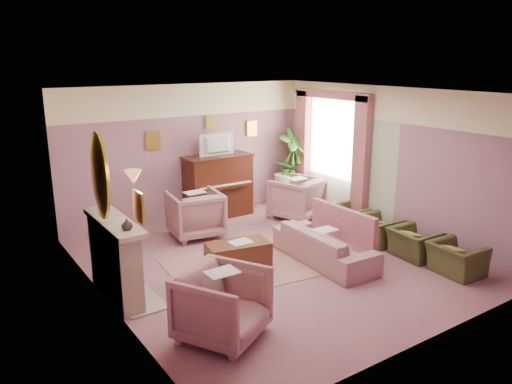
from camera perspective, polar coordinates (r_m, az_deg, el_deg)
floor at (r=8.47m, az=1.88°, el=-7.93°), size 5.50×6.00×0.01m
ceiling at (r=7.80m, az=2.06°, el=11.34°), size 5.50×6.00×0.01m
wall_back at (r=10.54m, az=-7.67°, el=4.54°), size 5.50×0.02×2.80m
wall_front at (r=5.96m, az=19.18°, el=-4.50°), size 5.50×0.02×2.80m
wall_left at (r=6.83m, az=-17.07°, el=-1.84°), size 0.02×6.00×2.80m
wall_right at (r=9.85m, az=15.06°, el=3.41°), size 0.02×6.00×2.80m
picture_rail_band at (r=10.39m, az=-7.85°, el=10.37°), size 5.50×0.01×0.65m
stripe_panel at (r=10.78m, az=9.71°, el=2.93°), size 0.01×3.00×2.15m
fireplace_surround at (r=7.34m, az=-15.82°, el=-7.62°), size 0.30×1.40×1.10m
fireplace_inset at (r=7.43m, az=-15.00°, el=-8.54°), size 0.18×0.72×0.68m
fire_ember at (r=7.51m, az=-14.62°, el=-9.74°), size 0.06×0.54×0.10m
mantel_shelf at (r=7.15m, az=-15.92°, el=-3.35°), size 0.40×1.55×0.07m
hearth at (r=7.61m, az=-14.08°, el=-11.08°), size 0.55×1.50×0.02m
mirror_frame at (r=6.93m, az=-17.42°, el=1.80°), size 0.04×0.72×1.20m
mirror_glass at (r=6.94m, az=-17.22°, el=1.83°), size 0.01×0.60×1.06m
sconce_shade at (r=5.94m, az=-13.84°, el=1.69°), size 0.20×0.20×0.16m
piano at (r=10.66m, az=-4.35°, el=0.61°), size 1.40×0.60×1.30m
piano_keyshelf at (r=10.35m, az=-3.39°, el=0.59°), size 1.30×0.12×0.06m
piano_keys at (r=10.34m, az=-3.40°, el=0.80°), size 1.20×0.08×0.02m
piano_top at (r=10.51m, az=-4.42°, el=4.10°), size 1.45×0.65×0.04m
television at (r=10.42m, az=-4.32°, el=5.62°), size 0.80×0.12×0.48m
print_back_left at (r=10.13m, az=-11.70°, el=5.76°), size 0.30×0.03×0.38m
print_back_right at (r=11.21m, az=-0.49°, el=7.27°), size 0.26×0.03×0.34m
print_back_mid at (r=10.64m, az=-5.25°, el=7.98°), size 0.22×0.03×0.26m
print_left_wall at (r=5.66m, az=-13.29°, el=-1.67°), size 0.03×0.28×0.36m
window_blind at (r=10.83m, az=8.81°, el=6.39°), size 0.03×1.40×1.80m
curtain_left at (r=10.19m, az=11.88°, el=3.41°), size 0.16×0.34×2.60m
curtain_right at (r=11.52m, az=5.33°, el=5.01°), size 0.16×0.34×2.60m
pelmet at (r=10.68m, az=8.67°, el=10.92°), size 0.16×2.20×0.16m
mantel_plant at (r=7.61m, az=-17.26°, el=-1.00°), size 0.16×0.16×0.28m
mantel_vase at (r=6.67m, az=-14.54°, el=-3.60°), size 0.16×0.16×0.16m
area_rug at (r=8.30m, az=-1.03°, el=-8.37°), size 2.68×2.06×0.01m
coffee_table at (r=8.10m, az=-2.05°, el=-7.31°), size 1.07×0.67×0.45m
table_paper at (r=8.04m, az=-1.76°, el=-5.72°), size 0.35×0.28×0.01m
sofa at (r=8.39m, az=7.86°, el=-5.37°), size 0.65×1.96×0.79m
sofa_throw at (r=8.58m, az=9.90°, el=-3.54°), size 0.10×1.49×0.55m
floral_armchair_left at (r=9.54m, az=-6.94°, el=-2.23°), size 0.93×0.93×0.97m
floral_armchair_right at (r=10.56m, az=4.70°, el=-0.45°), size 0.93×0.93×0.97m
floral_armchair_front at (r=6.14m, az=-3.84°, el=-12.35°), size 0.93×0.93×0.97m
olive_chair_a at (r=8.49m, az=21.96°, el=-6.59°), size 0.54×0.77×0.67m
olive_chair_b at (r=8.93m, az=17.64°, el=-5.12°), size 0.54×0.77×0.67m
olive_chair_c at (r=9.42m, az=13.76°, el=-3.76°), size 0.54×0.77×0.67m
olive_chair_d at (r=9.96m, az=10.30°, el=-2.53°), size 0.54×0.77×0.67m
side_table at (r=11.64m, az=3.37°, el=0.36°), size 0.52×0.52×0.70m
side_plant_big at (r=11.52m, az=3.41°, el=2.86°), size 0.30×0.30×0.34m
side_plant_small at (r=11.52m, az=4.18°, el=2.70°), size 0.16×0.16×0.28m
palm_pot at (r=11.70m, az=4.24°, el=-0.49°), size 0.34×0.34×0.34m
palm_plant at (r=11.49m, az=4.32°, el=3.79°), size 0.76×0.76×1.44m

